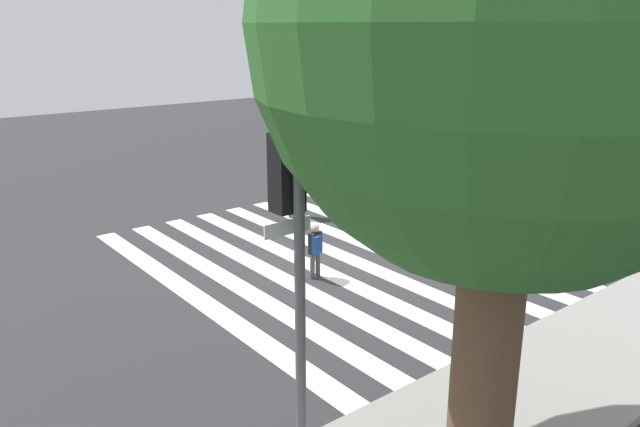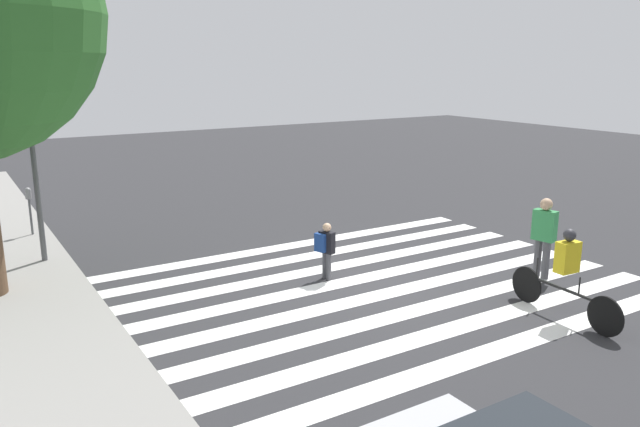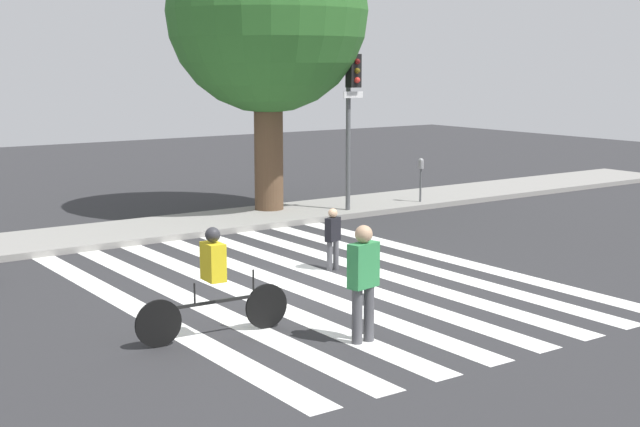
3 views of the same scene
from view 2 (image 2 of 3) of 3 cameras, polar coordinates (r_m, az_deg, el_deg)
The scene contains 8 objects.
ground_plane at distance 12.78m, azimuth 5.27°, elevation -6.53°, with size 60.00×60.00×0.00m, color #2D2D30.
sidewalk_curb at distance 10.52m, azimuth -23.74°, elevation -11.89°, with size 36.00×2.50×0.14m.
crosswalk_stripes at distance 12.78m, azimuth 5.27°, elevation -6.51°, with size 7.17×10.00×0.01m.
traffic_light at distance 14.56m, azimuth -24.45°, elevation 7.15°, with size 0.60×0.50×4.35m.
parking_meter at distance 17.26m, azimuth -25.06°, elevation 1.05°, with size 0.15×0.15×1.35m.
pedestrian_adult_blue_shirt at distance 13.69m, azimuth 19.79°, elevation -1.71°, with size 0.50×0.30×1.70m.
pedestrian_adult_yellow_jacket at distance 12.84m, azimuth 0.51°, elevation -3.05°, with size 0.36×0.35×1.20m.
cyclist_far_lane at distance 11.69m, azimuth 21.57°, elevation -4.92°, with size 2.39×0.41×1.63m.
Camera 2 is at (-9.52, 7.29, 4.41)m, focal length 35.00 mm.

